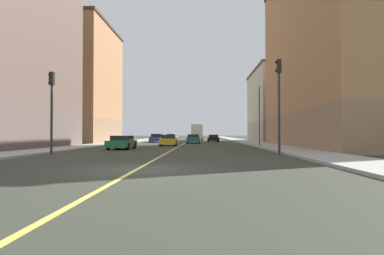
{
  "coord_description": "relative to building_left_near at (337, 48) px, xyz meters",
  "views": [
    {
      "loc": [
        2.61,
        -12.98,
        1.44
      ],
      "look_at": [
        0.92,
        39.35,
        2.39
      ],
      "focal_mm": 30.65,
      "sensor_mm": 36.0,
      "label": 1
    }
  ],
  "objects": [
    {
      "name": "ground_plane",
      "position": [
        -16.74,
        -21.59,
        -10.43
      ],
      "size": [
        400.0,
        400.0,
        0.0
      ],
      "primitive_type": "plane",
      "color": "#33362B",
      "rests_on": "ground"
    },
    {
      "name": "sidewalk_left",
      "position": [
        -6.83,
        27.41,
        -10.36
      ],
      "size": [
        3.55,
        168.0,
        0.15
      ],
      "primitive_type": "cube",
      "color": "#9E9B93",
      "rests_on": "ground"
    },
    {
      "name": "sidewalk_right",
      "position": [
        -26.66,
        27.41,
        -10.36
      ],
      "size": [
        3.55,
        168.0,
        0.15
      ],
      "primitive_type": "cube",
      "color": "#9E9B93",
      "rests_on": "ground"
    },
    {
      "name": "lane_center_stripe",
      "position": [
        -16.74,
        27.41,
        -10.42
      ],
      "size": [
        0.16,
        154.0,
        0.01
      ],
      "primitive_type": "cube",
      "color": "#E5D14C",
      "rests_on": "ground"
    },
    {
      "name": "building_left_near",
      "position": [
        0.0,
        0.0,
        0.0
      ],
      "size": [
        10.4,
        25.97,
        20.85
      ],
      "color": "#8F6B4F",
      "rests_on": "ground"
    },
    {
      "name": "building_left_mid",
      "position": [
        0.0,
        23.57,
        -4.1
      ],
      "size": [
        10.4,
        17.65,
        12.65
      ],
      "color": "#9D9688",
      "rests_on": "ground"
    },
    {
      "name": "building_right_midblock",
      "position": [
        -33.48,
        15.49,
        -1.32
      ],
      "size": [
        10.4,
        15.78,
        18.2
      ],
      "color": "#8F6B4F",
      "rests_on": "ground"
    },
    {
      "name": "traffic_light_left_near",
      "position": [
        -9.02,
        -12.51,
        -6.31
      ],
      "size": [
        0.4,
        0.32,
        6.41
      ],
      "color": "#2D2D2D",
      "rests_on": "ground"
    },
    {
      "name": "traffic_light_right_near",
      "position": [
        -24.5,
        -12.51,
        -6.75
      ],
      "size": [
        0.4,
        0.32,
        5.66
      ],
      "color": "#2D2D2D",
      "rests_on": "ground"
    },
    {
      "name": "street_lamp_left_near",
      "position": [
        -8.0,
        0.9,
        -6.27
      ],
      "size": [
        0.36,
        0.36,
        6.55
      ],
      "color": "#4C4C51",
      "rests_on": "ground"
    },
    {
      "name": "car_orange",
      "position": [
        -20.99,
        36.0,
        -9.78
      ],
      "size": [
        1.93,
        4.63,
        1.34
      ],
      "color": "orange",
      "rests_on": "ground"
    },
    {
      "name": "car_black",
      "position": [
        -12.33,
        21.04,
        -9.82
      ],
      "size": [
        1.93,
        4.17,
        1.24
      ],
      "color": "black",
      "rests_on": "ground"
    },
    {
      "name": "car_teal",
      "position": [
        -15.46,
        12.84,
        -9.79
      ],
      "size": [
        1.93,
        4.0,
        1.31
      ],
      "color": "#196670",
      "rests_on": "ground"
    },
    {
      "name": "car_green",
      "position": [
        -21.51,
        -4.89,
        -9.81
      ],
      "size": [
        1.99,
        4.28,
        1.24
      ],
      "color": "#1E6B38",
      "rests_on": "ground"
    },
    {
      "name": "car_blue",
      "position": [
        -21.34,
        16.83,
        -9.76
      ],
      "size": [
        1.92,
        4.25,
        1.38
      ],
      "color": "#23389E",
      "rests_on": "ground"
    },
    {
      "name": "car_yellow",
      "position": [
        -18.15,
        3.9,
        -9.79
      ],
      "size": [
        2.05,
        4.54,
        1.29
      ],
      "color": "gold",
      "rests_on": "ground"
    },
    {
      "name": "car_red",
      "position": [
        -15.61,
        41.83,
        -9.81
      ],
      "size": [
        1.98,
        4.48,
        1.24
      ],
      "color": "red",
      "rests_on": "ground"
    },
    {
      "name": "box_truck",
      "position": [
        -15.24,
        31.04,
        -8.74
      ],
      "size": [
        2.31,
        7.16,
        3.2
      ],
      "color": "maroon",
      "rests_on": "ground"
    }
  ]
}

